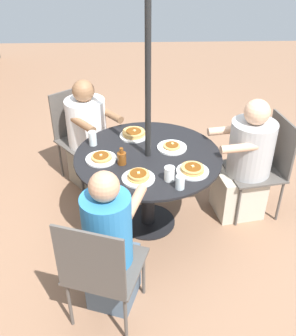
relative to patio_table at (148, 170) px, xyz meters
name	(u,v)px	position (x,y,z in m)	size (l,w,h in m)	color
ground_plane	(148,222)	(0.00, 0.00, -0.58)	(12.00, 12.00, 0.00)	#8C664C
patio_table	(148,170)	(0.00, 0.00, 0.00)	(1.23, 1.23, 0.73)	black
umbrella_pole	(148,103)	(0.00, 0.00, 0.62)	(0.05, 0.05, 2.39)	black
patio_chair_north	(265,162)	(0.18, -1.07, -0.06)	(0.54, 0.54, 0.94)	#514C47
diner_north	(245,165)	(0.15, -0.88, -0.07)	(0.46, 0.57, 1.14)	beige
patio_chair_east	(79,131)	(0.84, 0.69, -0.06)	(0.66, 0.66, 0.94)	#514C47
diner_east	(89,140)	(0.69, 0.57, -0.08)	(0.63, 0.61, 1.12)	gray
patio_chair_south	(100,267)	(-1.03, 0.34, -0.06)	(0.59, 0.59, 0.94)	#514C47
diner_south	(110,247)	(-0.85, 0.28, -0.05)	(0.54, 0.45, 1.15)	slate
pancake_plate_a	(101,158)	(-0.06, 0.38, 0.17)	(0.25, 0.25, 0.05)	white
pancake_plate_b	(172,147)	(0.11, -0.21, 0.16)	(0.25, 0.25, 0.05)	white
pancake_plate_c	(138,177)	(-0.35, 0.08, 0.17)	(0.25, 0.25, 0.07)	white
pancake_plate_d	(134,134)	(0.33, 0.12, 0.17)	(0.25, 0.25, 0.07)	white
pancake_plate_e	(192,170)	(-0.26, -0.34, 0.17)	(0.25, 0.25, 0.06)	white
syrup_bottle	(122,158)	(-0.12, 0.21, 0.20)	(0.09, 0.07, 0.14)	brown
coffee_cup	(169,174)	(-0.36, -0.15, 0.21)	(0.08, 0.08, 0.11)	white
drinking_glass_a	(180,182)	(-0.47, -0.22, 0.20)	(0.07, 0.07, 0.10)	silver
drinking_glass_b	(93,138)	(0.19, 0.47, 0.21)	(0.07, 0.07, 0.13)	silver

